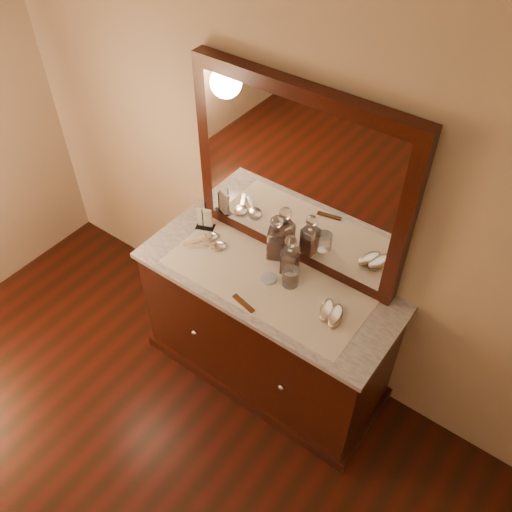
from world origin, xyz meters
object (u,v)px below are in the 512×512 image
at_px(napkin_rack, 205,219).
at_px(hand_mirror_inner, 214,246).
at_px(brush_far, 335,316).
at_px(dresser_cabinet, 266,330).
at_px(hand_mirror_outer, 207,238).
at_px(comb, 243,303).
at_px(decanter_left, 276,241).
at_px(decanter_right, 290,259).
at_px(pin_dish, 269,279).
at_px(brush_near, 326,311).
at_px(mirror_frame, 298,179).

height_order(napkin_rack, hand_mirror_inner, napkin_rack).
height_order(napkin_rack, brush_far, napkin_rack).
distance_m(dresser_cabinet, hand_mirror_outer, 0.64).
bearing_deg(hand_mirror_inner, comb, -31.09).
height_order(napkin_rack, decanter_left, decanter_left).
bearing_deg(brush_far, decanter_right, 159.60).
xyz_separation_m(dresser_cabinet, pin_dish, (0.01, -0.00, 0.45)).
distance_m(brush_near, brush_far, 0.06).
bearing_deg(napkin_rack, mirror_frame, 13.59).
xyz_separation_m(napkin_rack, hand_mirror_outer, (0.07, -0.07, -0.05)).
relative_size(decanter_left, brush_far, 1.70).
distance_m(brush_near, hand_mirror_outer, 0.83).
relative_size(mirror_frame, hand_mirror_inner, 5.96).
height_order(decanter_right, hand_mirror_outer, decanter_right).
bearing_deg(napkin_rack, dresser_cabinet, -12.70).
bearing_deg(mirror_frame, decanter_right, -64.25).
distance_m(mirror_frame, brush_far, 0.69).
xyz_separation_m(mirror_frame, brush_near, (0.37, -0.26, -0.48)).
xyz_separation_m(napkin_rack, brush_near, (0.90, -0.14, -0.04)).
bearing_deg(brush_near, hand_mirror_inner, 177.30).
bearing_deg(brush_far, dresser_cabinet, 176.57).
relative_size(napkin_rack, hand_mirror_inner, 0.80).
bearing_deg(napkin_rack, decanter_left, 5.86).
xyz_separation_m(comb, brush_far, (0.42, 0.19, 0.02)).
bearing_deg(dresser_cabinet, comb, -88.56).
height_order(napkin_rack, brush_near, napkin_rack).
relative_size(dresser_cabinet, hand_mirror_outer, 6.83).
height_order(brush_near, brush_far, brush_far).
relative_size(dresser_cabinet, decanter_left, 4.95).
xyz_separation_m(napkin_rack, brush_far, (0.95, -0.14, -0.04)).
bearing_deg(brush_far, mirror_frame, 147.58).
bearing_deg(dresser_cabinet, decanter_left, 110.71).
bearing_deg(pin_dish, mirror_frame, 92.61).
bearing_deg(dresser_cabinet, mirror_frame, 90.00).
xyz_separation_m(hand_mirror_outer, hand_mirror_inner, (0.08, -0.03, 0.00)).
distance_m(comb, decanter_left, 0.40).
bearing_deg(brush_near, napkin_rack, 171.31).
distance_m(pin_dish, brush_near, 0.36).
bearing_deg(brush_far, pin_dish, 176.89).
bearing_deg(hand_mirror_outer, pin_dish, -5.86).
xyz_separation_m(decanter_right, hand_mirror_inner, (-0.44, -0.09, -0.09)).
distance_m(dresser_cabinet, brush_far, 0.63).
height_order(mirror_frame, hand_mirror_outer, mirror_frame).
bearing_deg(comb, dresser_cabinet, 103.56).
height_order(mirror_frame, brush_near, mirror_frame).
height_order(mirror_frame, brush_far, mirror_frame).
relative_size(pin_dish, decanter_right, 0.33).
height_order(mirror_frame, decanter_right, mirror_frame).
xyz_separation_m(decanter_left, hand_mirror_outer, (-0.39, -0.12, -0.10)).
bearing_deg(comb, brush_far, 36.20).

